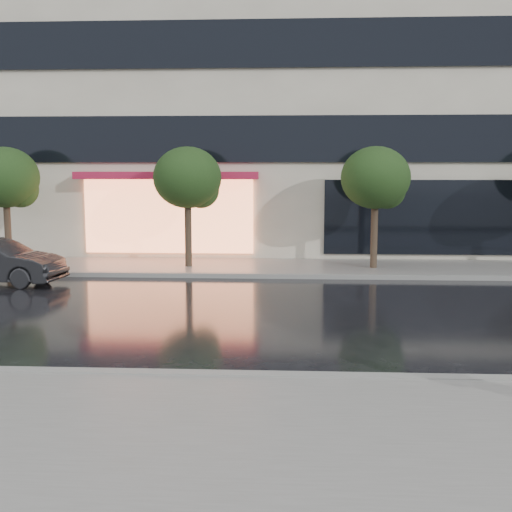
{
  "coord_description": "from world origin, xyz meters",
  "views": [
    {
      "loc": [
        0.31,
        -10.6,
        3.28
      ],
      "look_at": [
        -0.43,
        3.18,
        1.4
      ],
      "focal_mm": 45.0,
      "sensor_mm": 36.0,
      "label": 1
    }
  ],
  "objects": [
    {
      "name": "tree_far_west",
      "position": [
        -8.94,
        10.03,
        2.92
      ],
      "size": [
        2.2,
        2.2,
        3.99
      ],
      "color": "#33261C",
      "rests_on": "ground"
    },
    {
      "name": "sidewalk_near",
      "position": [
        0.0,
        -3.25,
        0.06
      ],
      "size": [
        60.0,
        4.5,
        0.12
      ],
      "primitive_type": "cube",
      "color": "slate",
      "rests_on": "ground"
    },
    {
      "name": "sidewalk_far",
      "position": [
        0.0,
        10.25,
        0.06
      ],
      "size": [
        60.0,
        3.5,
        0.12
      ],
      "primitive_type": "cube",
      "color": "slate",
      "rests_on": "ground"
    },
    {
      "name": "curb_near",
      "position": [
        0.0,
        -1.0,
        0.07
      ],
      "size": [
        60.0,
        0.25,
        0.14
      ],
      "primitive_type": "cube",
      "color": "gray",
      "rests_on": "ground"
    },
    {
      "name": "tree_mid_east",
      "position": [
        3.06,
        10.03,
        2.92
      ],
      "size": [
        2.2,
        2.2,
        3.99
      ],
      "color": "#33261C",
      "rests_on": "ground"
    },
    {
      "name": "tree_mid_west",
      "position": [
        -2.94,
        10.03,
        2.92
      ],
      "size": [
        2.2,
        2.2,
        3.99
      ],
      "color": "#33261C",
      "rests_on": "ground"
    },
    {
      "name": "ground",
      "position": [
        0.0,
        0.0,
        0.0
      ],
      "size": [
        120.0,
        120.0,
        0.0
      ],
      "primitive_type": "plane",
      "color": "black",
      "rests_on": "ground"
    },
    {
      "name": "curb_far",
      "position": [
        0.0,
        8.5,
        0.07
      ],
      "size": [
        60.0,
        0.25,
        0.14
      ],
      "primitive_type": "cube",
      "color": "gray",
      "rests_on": "ground"
    },
    {
      "name": "office_building",
      "position": [
        -0.0,
        17.97,
        9.0
      ],
      "size": [
        30.0,
        12.76,
        18.0
      ],
      "color": "beige",
      "rests_on": "ground"
    }
  ]
}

